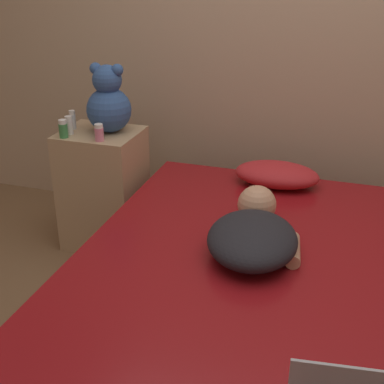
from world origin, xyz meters
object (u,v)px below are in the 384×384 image
at_px(teddy_bear, 109,103).
at_px(bottle_clear, 73,120).
at_px(bottle_green, 63,129).
at_px(bottle_pink, 99,133).
at_px(person_lying, 254,233).
at_px(pillow, 277,174).
at_px(bottle_white, 69,125).

height_order(teddy_bear, bottle_clear, teddy_bear).
relative_size(bottle_green, bottle_pink, 1.08).
bearing_deg(bottle_clear, teddy_bear, 5.66).
height_order(person_lying, teddy_bear, teddy_bear).
bearing_deg(bottle_green, pillow, 12.98).
relative_size(teddy_bear, bottle_white, 3.71).
xyz_separation_m(bottle_white, bottle_pink, (0.20, -0.05, -0.00)).
xyz_separation_m(bottle_green, bottle_pink, (0.20, 0.01, -0.00)).
distance_m(bottle_green, bottle_clear, 0.15).
relative_size(teddy_bear, bottle_green, 3.83).
bearing_deg(bottle_pink, bottle_green, -177.21).
bearing_deg(bottle_white, bottle_green, -91.39).
relative_size(pillow, person_lying, 0.69).
xyz_separation_m(teddy_bear, bottle_clear, (-0.22, -0.02, -0.11)).
height_order(person_lying, bottle_pink, bottle_pink).
distance_m(person_lying, bottle_clear, 1.30).
bearing_deg(bottle_pink, bottle_white, 166.55).
bearing_deg(teddy_bear, bottle_clear, -174.34).
bearing_deg(person_lying, bottle_pink, 145.87).
bearing_deg(teddy_bear, bottle_green, -138.41).
bearing_deg(person_lying, bottle_clear, 144.91).
distance_m(person_lying, teddy_bear, 1.15).
xyz_separation_m(teddy_bear, bottle_green, (-0.19, -0.17, -0.11)).
bearing_deg(bottle_clear, bottle_green, -79.50).
bearing_deg(person_lying, bottle_white, 147.98).
relative_size(pillow, bottle_clear, 4.26).
bearing_deg(bottle_green, teddy_bear, 41.59).
distance_m(pillow, bottle_clear, 1.15).
height_order(bottle_green, bottle_white, bottle_white).
bearing_deg(bottle_pink, pillow, 15.21).
distance_m(bottle_white, bottle_clear, 0.09).
distance_m(pillow, person_lying, 0.69).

